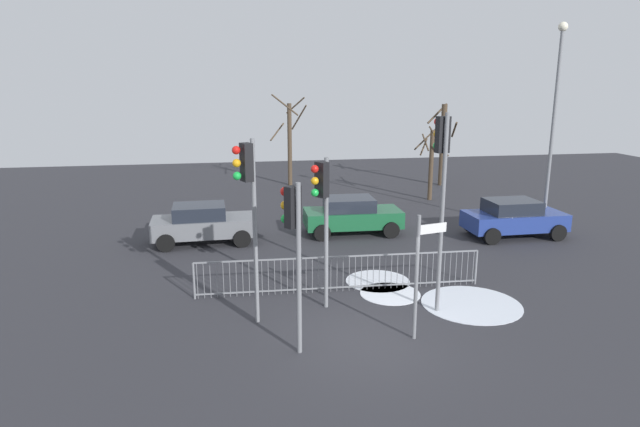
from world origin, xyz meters
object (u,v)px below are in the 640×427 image
at_px(bare_tree_centre, 290,140).
at_px(bare_tree_right, 443,143).
at_px(traffic_light_mid_right, 294,229).
at_px(traffic_light_foreground_left, 248,191).
at_px(bare_tree_left, 431,162).
at_px(street_lamp, 555,110).
at_px(car_green_mid, 352,215).
at_px(direction_sign_post, 419,270).
at_px(traffic_light_rear_right, 322,200).
at_px(traffic_light_foreground_right, 442,169).
at_px(car_grey_near, 203,223).
at_px(car_blue_far, 514,218).

relative_size(bare_tree_centre, bare_tree_right, 1.12).
distance_m(traffic_light_mid_right, traffic_light_foreground_left, 1.90).
height_order(bare_tree_left, bare_tree_centre, bare_tree_centre).
relative_size(traffic_light_foreground_left, bare_tree_centre, 0.88).
height_order(street_lamp, bare_tree_centre, street_lamp).
bearing_deg(car_green_mid, direction_sign_post, -91.90).
xyz_separation_m(car_green_mid, bare_tree_left, (5.42, 5.59, 1.21)).
bearing_deg(traffic_light_rear_right, bare_tree_centre, -39.20).
relative_size(traffic_light_rear_right, direction_sign_post, 1.35).
bearing_deg(bare_tree_left, street_lamp, -69.37).
relative_size(traffic_light_foreground_right, bare_tree_left, 1.35).
bearing_deg(car_grey_near, traffic_light_mid_right, -77.22).
bearing_deg(bare_tree_right, car_blue_far, -97.75).
height_order(traffic_light_foreground_left, car_blue_far, traffic_light_foreground_left).
bearing_deg(car_grey_near, bare_tree_right, 34.24).
relative_size(car_grey_near, car_green_mid, 1.00).
relative_size(direction_sign_post, car_grey_near, 0.78).
distance_m(car_blue_far, street_lamp, 4.49).
distance_m(traffic_light_mid_right, car_green_mid, 10.10).
bearing_deg(traffic_light_mid_right, bare_tree_left, 23.68).
bearing_deg(bare_tree_left, car_blue_far, -84.49).
height_order(traffic_light_rear_right, traffic_light_foreground_left, traffic_light_foreground_left).
xyz_separation_m(traffic_light_foreground_right, bare_tree_right, (7.12, 17.03, -1.30)).
bearing_deg(traffic_light_mid_right, car_green_mid, 34.01).
height_order(car_blue_far, bare_tree_left, bare_tree_left).
relative_size(traffic_light_foreground_right, bare_tree_right, 1.10).
height_order(traffic_light_mid_right, car_green_mid, traffic_light_mid_right).
height_order(car_green_mid, bare_tree_left, bare_tree_left).
xyz_separation_m(traffic_light_rear_right, traffic_light_foreground_left, (-1.89, -0.58, 0.41)).
distance_m(traffic_light_mid_right, bare_tree_left, 17.33).
distance_m(car_blue_far, car_grey_near, 11.96).
xyz_separation_m(bare_tree_left, bare_tree_right, (2.17, 3.80, 0.49)).
xyz_separation_m(traffic_light_foreground_left, car_blue_far, (10.46, 6.13, -2.62)).
bearing_deg(direction_sign_post, bare_tree_right, 53.03).
distance_m(bare_tree_left, bare_tree_centre, 8.50).
relative_size(traffic_light_mid_right, car_grey_near, 1.00).
xyz_separation_m(street_lamp, bare_tree_centre, (-9.00, 11.79, -2.21)).
xyz_separation_m(traffic_light_rear_right, street_lamp, (10.31, 6.23, 1.88)).
height_order(traffic_light_foreground_right, car_green_mid, traffic_light_foreground_right).
bearing_deg(direction_sign_post, traffic_light_rear_right, 119.01).
xyz_separation_m(car_grey_near, car_green_mid, (5.79, 0.30, 0.00)).
bearing_deg(bare_tree_right, bare_tree_left, -119.76).
height_order(traffic_light_rear_right, bare_tree_left, traffic_light_rear_right).
relative_size(direction_sign_post, car_green_mid, 0.78).
bearing_deg(car_grey_near, car_green_mid, 1.28).
xyz_separation_m(traffic_light_rear_right, bare_tree_left, (7.89, 12.67, -0.99)).
distance_m(traffic_light_rear_right, traffic_light_mid_right, 2.40).
height_order(car_green_mid, street_lamp, street_lamp).
relative_size(traffic_light_foreground_right, car_blue_far, 1.36).
relative_size(traffic_light_foreground_left, car_grey_near, 1.20).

